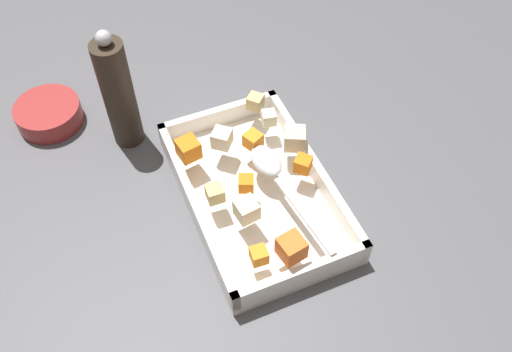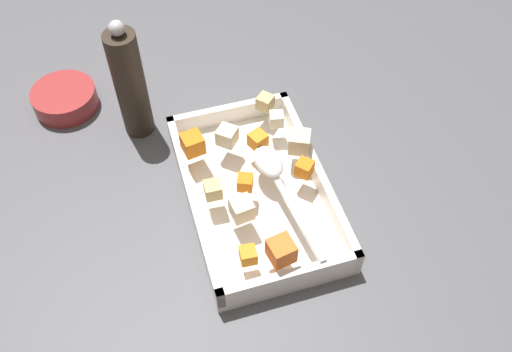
% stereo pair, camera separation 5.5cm
% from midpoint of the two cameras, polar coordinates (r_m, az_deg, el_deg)
% --- Properties ---
extents(ground_plane, '(4.00, 4.00, 0.00)m').
position_cam_midpoint_polar(ground_plane, '(0.88, 2.42, -2.75)').
color(ground_plane, '#4C4C51').
extents(baking_dish, '(0.34, 0.21, 0.05)m').
position_cam_midpoint_polar(baking_dish, '(0.87, 1.80, -1.90)').
color(baking_dish, white).
rests_on(baking_dish, ground_plane).
extents(carrot_chunk_far_right, '(0.03, 0.03, 0.02)m').
position_cam_midpoint_polar(carrot_chunk_far_right, '(0.88, 1.97, 3.63)').
color(carrot_chunk_far_right, orange).
rests_on(carrot_chunk_far_right, baking_dish).
extents(carrot_chunk_far_left, '(0.03, 0.03, 0.02)m').
position_cam_midpoint_polar(carrot_chunk_far_left, '(0.82, 0.80, -0.81)').
color(carrot_chunk_far_left, orange).
rests_on(carrot_chunk_far_left, baking_dish).
extents(carrot_chunk_center, '(0.04, 0.04, 0.03)m').
position_cam_midpoint_polar(carrot_chunk_center, '(0.87, -4.72, 3.26)').
color(carrot_chunk_center, orange).
rests_on(carrot_chunk_center, baking_dish).
extents(carrot_chunk_corner_sw, '(0.02, 0.02, 0.02)m').
position_cam_midpoint_polar(carrot_chunk_corner_sw, '(0.76, 1.27, -8.18)').
color(carrot_chunk_corner_sw, orange).
rests_on(carrot_chunk_corner_sw, baking_dish).
extents(carrot_chunk_back_center, '(0.03, 0.03, 0.02)m').
position_cam_midpoint_polar(carrot_chunk_back_center, '(0.84, 6.88, 0.63)').
color(carrot_chunk_back_center, orange).
rests_on(carrot_chunk_back_center, baking_dish).
extents(carrot_chunk_front_center, '(0.04, 0.04, 0.03)m').
position_cam_midpoint_polar(carrot_chunk_front_center, '(0.76, 4.68, -7.71)').
color(carrot_chunk_front_center, orange).
rests_on(carrot_chunk_front_center, baking_dish).
extents(potato_chunk_near_left, '(0.03, 0.03, 0.02)m').
position_cam_midpoint_polar(potato_chunk_near_left, '(0.93, 2.63, 7.49)').
color(potato_chunk_near_left, tan).
rests_on(potato_chunk_near_left, baking_dish).
extents(potato_chunk_heap_side, '(0.03, 0.03, 0.02)m').
position_cam_midpoint_polar(potato_chunk_heap_side, '(0.91, 3.85, 5.77)').
color(potato_chunk_heap_side, beige).
rests_on(potato_chunk_heap_side, baking_dish).
extents(potato_chunk_mid_right, '(0.04, 0.04, 0.03)m').
position_cam_midpoint_polar(potato_chunk_mid_right, '(0.87, 6.24, 3.43)').
color(potato_chunk_mid_right, beige).
rests_on(potato_chunk_mid_right, baking_dish).
extents(potato_chunk_corner_se, '(0.03, 0.03, 0.03)m').
position_cam_midpoint_polar(potato_chunk_corner_se, '(0.79, 0.52, -3.46)').
color(potato_chunk_corner_se, beige).
rests_on(potato_chunk_corner_se, baking_dish).
extents(potato_chunk_heap_top, '(0.03, 0.03, 0.02)m').
position_cam_midpoint_polar(potato_chunk_heap_top, '(0.82, -2.58, -1.30)').
color(potato_chunk_heap_top, tan).
rests_on(potato_chunk_heap_top, baking_dish).
extents(parsnip_chunk_corner_ne, '(0.04, 0.04, 0.03)m').
position_cam_midpoint_polar(parsnip_chunk_corner_ne, '(0.88, -1.20, 4.06)').
color(parsnip_chunk_corner_ne, beige).
rests_on(parsnip_chunk_corner_ne, baking_dish).
extents(serving_spoon, '(0.22, 0.05, 0.02)m').
position_cam_midpoint_polar(serving_spoon, '(0.84, 3.48, 0.72)').
color(serving_spoon, silver).
rests_on(serving_spoon, baking_dish).
extents(pepper_mill, '(0.05, 0.05, 0.22)m').
position_cam_midpoint_polar(pepper_mill, '(0.92, -11.09, 9.15)').
color(pepper_mill, '#2D2319').
rests_on(pepper_mill, ground_plane).
extents(small_prep_bowl, '(0.11, 0.11, 0.04)m').
position_cam_midpoint_polar(small_prep_bowl, '(1.05, -17.55, 7.49)').
color(small_prep_bowl, maroon).
rests_on(small_prep_bowl, ground_plane).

